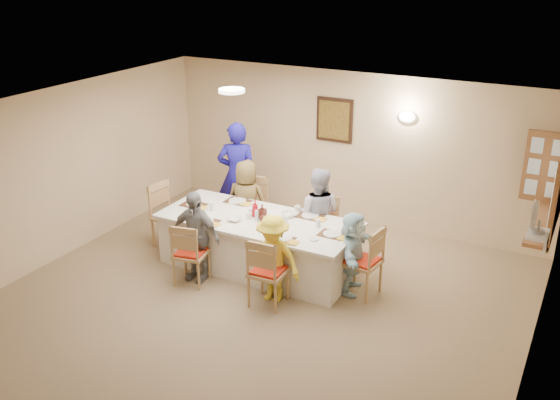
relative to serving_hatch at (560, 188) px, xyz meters
The scene contains 49 objects.
ground 4.28m from the serving_hatch, 143.22° to the right, with size 7.00×7.00×0.00m, color #856F55.
room_walls 4.01m from the serving_hatch, 143.22° to the right, with size 7.00×7.00×7.00m.
wall_picture 3.67m from the serving_hatch, 163.15° to the left, with size 0.62×0.05×0.72m.
wall_sconce 2.56m from the serving_hatch, 155.76° to the left, with size 0.26×0.09×0.18m, color white.
ceiling_light 4.41m from the serving_hatch, 167.93° to the right, with size 0.36×0.36×0.05m, color white.
serving_hatch is the anchor object (origin of this frame).
hatch_sill 0.54m from the serving_hatch, behind, with size 0.30×1.50×0.05m, color #925C35.
shutter_door 0.80m from the serving_hatch, 108.89° to the left, with size 0.55×0.04×1.00m, color #925C35.
fan_shelf 1.36m from the serving_hatch, 93.39° to the right, with size 0.22×0.36×0.03m, color white.
desk_fan 1.36m from the serving_hatch, 94.66° to the right, with size 0.30×0.30×0.28m, color #A5A5A8, non-canonical shape.
dining_table 4.01m from the serving_hatch, 162.98° to the right, with size 2.81×1.19×0.76m, color white.
chair_back_left 4.41m from the serving_hatch, behind, with size 0.47×0.47×0.98m, color tan, non-canonical shape.
chair_back_right 3.27m from the serving_hatch, behind, with size 0.43×0.43×0.90m, color tan, non-canonical shape.
chair_front_left 4.81m from the serving_hatch, 155.78° to the right, with size 0.43×0.43×0.91m, color tan, non-canonical shape.
chair_front_right 3.78m from the serving_hatch, 148.00° to the right, with size 0.46×0.46×0.95m, color tan, non-canonical shape.
chair_left_end 5.45m from the serving_hatch, 167.84° to the right, with size 0.48×0.48×1.00m, color tan, non-canonical shape.
chair_right_end 2.62m from the serving_hatch, 152.15° to the right, with size 0.47×0.47×0.97m, color tan, non-canonical shape.
diner_back_left 4.39m from the serving_hatch, behind, with size 0.72×0.54×1.32m, color brown.
diner_back_right 3.22m from the serving_hatch, behind, with size 0.76×0.65×1.40m, color #AFAFC3.
diner_front_left 4.73m from the serving_hatch, 157.13° to the right, with size 0.76×0.33×1.29m, color gray.
diner_front_right 3.69m from the serving_hatch, 149.63° to the right, with size 0.76×0.44×1.18m, color yellow.
diner_right_end 2.70m from the serving_hatch, 153.53° to the right, with size 0.52×1.09×1.13m, color #BDE6F2.
caregiver 4.77m from the serving_hatch, behind, with size 0.76×0.65×1.76m, color #1B1695.
placemat_fl 4.61m from the serving_hatch, 160.14° to the right, with size 0.36×0.27×0.01m, color #472B19.
plate_fl 4.61m from the serving_hatch, 160.14° to the right, with size 0.22×0.22×0.01m, color white.
napkin_fl 4.46m from the serving_hatch, 158.73° to the right, with size 0.14×0.14×0.01m, color yellow.
placemat_fr 3.53m from the serving_hatch, 153.35° to the right, with size 0.32×0.24×0.01m, color #472B19.
plate_fr 3.53m from the serving_hatch, 153.35° to the right, with size 0.26×0.26×0.02m, color white.
napkin_fr 3.39m from the serving_hatch, 151.19° to the right, with size 0.14×0.14×0.01m, color yellow.
placemat_bl 4.40m from the serving_hatch, behind, with size 0.37×0.28×0.01m, color #472B19.
plate_bl 4.40m from the serving_hatch, behind, with size 0.26×0.26×0.02m, color white.
napkin_bl 4.24m from the serving_hatch, 169.54° to the right, with size 0.14×0.14×0.01m, color yellow.
placemat_br 3.25m from the serving_hatch, 167.08° to the right, with size 0.37×0.28×0.01m, color #472B19.
plate_br 3.25m from the serving_hatch, 167.08° to the right, with size 0.24×0.24×0.02m, color white.
napkin_br 3.09m from the serving_hatch, 165.38° to the right, with size 0.15×0.15×0.01m, color yellow.
placemat_le 4.97m from the serving_hatch, 166.74° to the right, with size 0.37×0.27×0.01m, color #472B19.
plate_le 4.97m from the serving_hatch, 166.74° to the right, with size 0.22×0.22×0.01m, color white.
napkin_le 4.81m from the serving_hatch, 165.66° to the right, with size 0.13×0.13×0.01m, color yellow.
placemat_re 2.90m from the serving_hatch, 156.26° to the right, with size 0.35×0.26×0.01m, color #472B19.
plate_re 2.89m from the serving_hatch, 156.26° to the right, with size 0.24×0.24×0.02m, color white.
napkin_re 2.76m from the serving_hatch, 153.72° to the right, with size 0.14×0.14×0.01m, color yellow.
teacup_a 4.79m from the serving_hatch, 162.41° to the right, with size 0.13×0.13×0.09m, color white.
teacup_b 3.45m from the serving_hatch, 169.18° to the right, with size 0.12×0.12×0.08m, color white.
bowl_a 4.22m from the serving_hatch, 161.20° to the right, with size 0.20×0.20×0.05m, color white.
bowl_b 3.54m from the serving_hatch, 165.47° to the right, with size 0.20×0.20×0.06m, color white.
condiment_ketchup 3.96m from the serving_hatch, 164.10° to the right, with size 0.11×0.11×0.25m, color red.
condiment_brown 3.85m from the serving_hatch, 163.20° to the right, with size 0.10×0.11×0.21m, color #4D1C14.
condiment_malt 3.81m from the serving_hatch, 161.41° to the right, with size 0.15×0.15×0.16m, color #4D1C14.
drinking_glass 4.04m from the serving_hatch, 164.30° to the right, with size 0.06×0.06×0.10m, color silver.
Camera 1 is at (3.54, -5.64, 4.22)m, focal length 40.00 mm.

